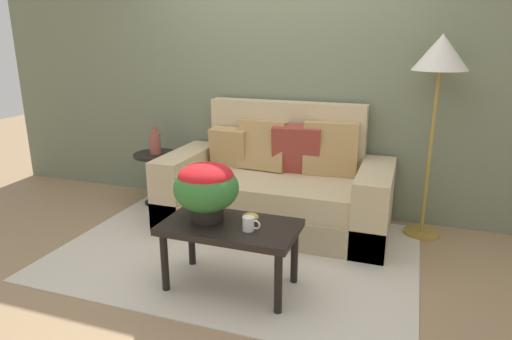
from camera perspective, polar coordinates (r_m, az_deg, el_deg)
ground_plane at (r=3.60m, az=-3.13°, el=-11.08°), size 14.00×14.00×0.00m
wall_back at (r=4.41m, az=3.10°, el=12.96°), size 6.40×0.12×2.79m
area_rug at (r=3.69m, az=-2.43°, el=-10.24°), size 2.79×1.97×0.01m
couch at (r=4.10m, az=2.59°, el=-2.33°), size 2.03×0.94×1.09m
coffee_table at (r=3.04m, az=-3.30°, el=-7.95°), size 0.91×0.50×0.47m
side_table at (r=4.69m, az=-12.44°, el=0.10°), size 0.45×0.45×0.54m
floor_lamp at (r=3.91m, az=22.32°, el=12.33°), size 0.44×0.44×1.69m
potted_plant at (r=3.02m, az=-6.33°, el=-2.08°), size 0.44×0.44×0.39m
coffee_mug at (r=2.90m, az=-0.89°, el=-6.84°), size 0.12×0.08×0.09m
snack_bowl at (r=3.03m, az=-0.73°, el=-6.01°), size 0.11×0.11×0.06m
table_vase at (r=4.62m, az=-12.69°, el=3.38°), size 0.11×0.11×0.27m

